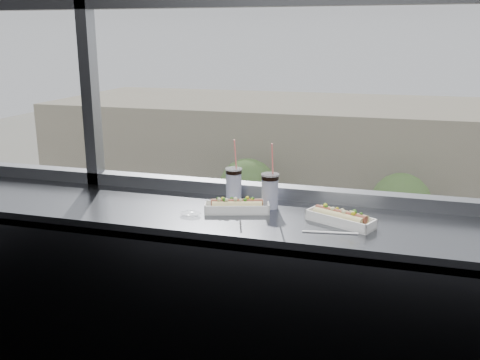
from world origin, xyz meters
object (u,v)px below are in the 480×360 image
(car_far_b, at_px, (419,276))
(tree_center, at_px, (401,203))
(car_near_a, at_px, (72,309))
(pedestrian_a, at_px, (265,235))
(tree_left, at_px, (248,188))
(pedestrian_c, at_px, (468,249))
(soda_cup_left, at_px, (234,182))
(hotdog_tray_left, at_px, (237,206))
(loose_straw, at_px, (330,232))
(hotdog_tray_right, at_px, (340,217))
(wrapper, at_px, (190,214))
(car_near_b, at_px, (164,322))
(car_near_c, at_px, (354,353))
(soda_cup_right, at_px, (270,189))

(car_far_b, bearing_deg, tree_center, 16.52)
(car_near_a, bearing_deg, pedestrian_a, -29.30)
(tree_left, xyz_separation_m, tree_center, (9.05, 0.00, -0.18))
(tree_center, bearing_deg, pedestrian_c, 10.60)
(soda_cup_left, distance_m, tree_center, 29.40)
(car_far_b, xyz_separation_m, pedestrian_a, (-8.95, 3.74, -0.12))
(hotdog_tray_left, xyz_separation_m, car_far_b, (2.44, 24.26, -11.04))
(car_far_b, relative_size, pedestrian_a, 3.32)
(car_far_b, bearing_deg, loose_straw, 176.41)
(pedestrian_c, distance_m, tree_left, 13.33)
(hotdog_tray_right, relative_size, tree_center, 0.06)
(hotdog_tray_left, relative_size, car_far_b, 0.05)
(soda_cup_left, bearing_deg, loose_straw, -33.01)
(wrapper, xyz_separation_m, pedestrian_a, (-6.34, 28.12, -11.14))
(loose_straw, distance_m, pedestrian_c, 31.58)
(loose_straw, xyz_separation_m, car_far_b, (2.01, 24.41, -11.02))
(car_far_b, bearing_deg, wrapper, 175.00)
(hotdog_tray_left, relative_size, pedestrian_c, 0.16)
(car_near_b, xyz_separation_m, car_far_b, (10.47, 8.00, -0.13))
(car_near_c, xyz_separation_m, car_near_a, (-12.24, 0.00, -0.01))
(car_near_c, xyz_separation_m, pedestrian_a, (-6.31, 11.74, -0.20))
(soda_cup_left, height_order, loose_straw, soda_cup_left)
(car_near_a, distance_m, car_far_b, 16.90)
(soda_cup_right, xyz_separation_m, wrapper, (-0.30, -0.21, -0.08))
(hotdog_tray_right, xyz_separation_m, car_near_a, (-12.90, 16.29, -10.97))
(tree_left, relative_size, tree_center, 1.05)
(soda_cup_right, distance_m, tree_left, 30.41)
(wrapper, xyz_separation_m, tree_left, (-7.54, 28.37, -8.30))
(car_far_b, bearing_deg, tree_left, 69.61)
(soda_cup_right, distance_m, pedestrian_c, 31.43)
(wrapper, bearing_deg, tree_center, 86.95)
(car_near_b, bearing_deg, soda_cup_left, -161.00)
(loose_straw, xyz_separation_m, car_near_b, (-8.46, 16.41, -10.89))
(car_far_b, distance_m, tree_left, 11.25)
(car_near_a, bearing_deg, soda_cup_right, -144.62)
(loose_straw, bearing_deg, tree_left, 97.06)
(soda_cup_right, relative_size, loose_straw, 1.37)
(hotdog_tray_left, height_order, pedestrian_a, hotdog_tray_left)
(car_far_b, xyz_separation_m, tree_center, (-1.10, 4.00, 2.55))
(hotdog_tray_left, height_order, loose_straw, hotdog_tray_left)
(hotdog_tray_right, xyz_separation_m, loose_straw, (-0.03, -0.12, -0.02))
(hotdog_tray_left, distance_m, loose_straw, 0.45)
(wrapper, xyz_separation_m, pedestrian_c, (5.46, 29.11, -11.13))
(soda_cup_left, distance_m, car_near_a, 23.11)
(loose_straw, xyz_separation_m, car_near_a, (-12.87, 16.41, -10.95))
(soda_cup_right, xyz_separation_m, loose_straw, (0.30, -0.25, -0.08))
(soda_cup_left, bearing_deg, tree_left, 105.23)
(wrapper, bearing_deg, loose_straw, -3.83)
(pedestrian_c, distance_m, pedestrian_a, 11.84)
(car_far_b, xyz_separation_m, tree_left, (-10.15, 4.00, 2.73))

